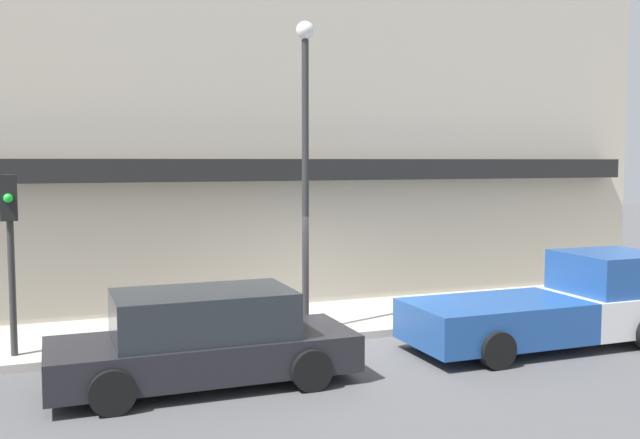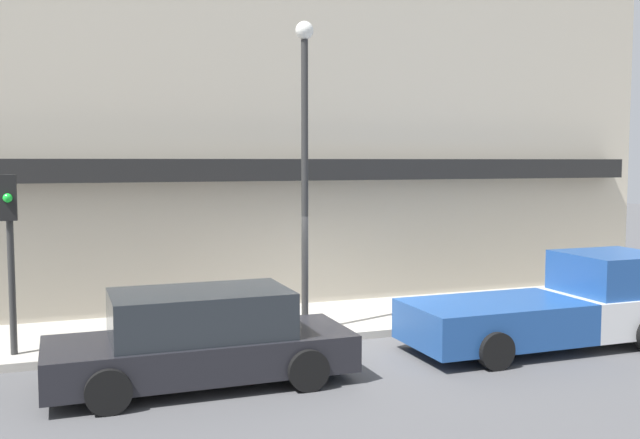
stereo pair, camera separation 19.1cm
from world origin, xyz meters
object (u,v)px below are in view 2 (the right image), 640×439
fire_hydrant (221,320)px  pickup_truck (560,306)px  parked_car (201,339)px  traffic_light (10,231)px  street_lamp (305,143)px

fire_hydrant → pickup_truck: bearing=-19.1°
fire_hydrant → parked_car: bearing=-110.3°
pickup_truck → traffic_light: traffic_light is taller
pickup_truck → street_lamp: 5.95m
fire_hydrant → street_lamp: 3.85m
pickup_truck → traffic_light: 10.34m
traffic_light → fire_hydrant: bearing=-2.0°
parked_car → street_lamp: bearing=39.4°
parked_car → traffic_light: size_ratio=1.51×
parked_car → traffic_light: traffic_light is taller
pickup_truck → street_lamp: (-4.50, 2.22, 3.19)m
street_lamp → fire_hydrant: bearing=-178.1°
fire_hydrant → traffic_light: (-3.72, 0.13, 1.85)m
fire_hydrant → street_lamp: (1.74, 0.06, 3.43)m
pickup_truck → parked_car: 7.04m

